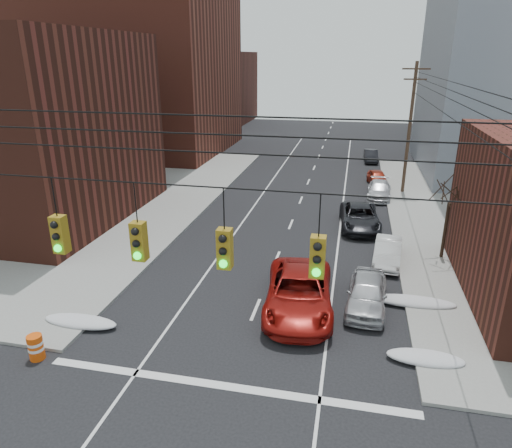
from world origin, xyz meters
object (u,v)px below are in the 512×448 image
at_px(parked_car_e, 377,178).
at_px(parked_car_f, 371,156).
at_px(lot_car_d, 84,200).
at_px(lot_car_c, 46,206).
at_px(red_pickup, 299,292).
at_px(parked_car_a, 367,293).
at_px(parked_car_b, 388,252).
at_px(lot_car_b, 130,187).
at_px(lot_car_a, 75,211).
at_px(construction_barrel, 36,347).
at_px(parked_car_d, 379,190).
at_px(parked_car_c, 360,217).

xyz_separation_m(parked_car_e, parked_car_f, (-0.40, 10.06, 0.00)).
bearing_deg(lot_car_d, lot_car_c, 168.02).
relative_size(red_pickup, parked_car_a, 1.46).
bearing_deg(parked_car_b, lot_car_b, 161.55).
distance_m(parked_car_b, parked_car_e, 17.51).
bearing_deg(red_pickup, lot_car_d, 142.55).
xyz_separation_m(parked_car_f, lot_car_a, (-21.43, -25.08, 0.11)).
bearing_deg(lot_car_c, parked_car_b, -118.30).
relative_size(parked_car_b, construction_barrel, 3.99).
xyz_separation_m(parked_car_a, parked_car_b, (1.25, 5.45, -0.09)).
bearing_deg(parked_car_b, parked_car_d, 95.75).
distance_m(parked_car_c, lot_car_b, 19.70).
distance_m(parked_car_b, parked_car_f, 27.58).
height_order(parked_car_a, lot_car_a, parked_car_a).
bearing_deg(parked_car_c, red_pickup, -107.59).
xyz_separation_m(parked_car_b, parked_car_f, (-0.40, 27.57, -0.02)).
xyz_separation_m(lot_car_b, lot_car_d, (-1.80, -4.25, 0.02)).
bearing_deg(parked_car_a, lot_car_a, 162.69).
distance_m(parked_car_d, lot_car_b, 21.29).
height_order(parked_car_d, lot_car_d, lot_car_d).
relative_size(parked_car_a, parked_car_d, 0.97).
xyz_separation_m(parked_car_d, parked_car_f, (-0.40, 14.29, -0.01)).
bearing_deg(lot_car_b, parked_car_e, -50.17).
bearing_deg(parked_car_c, parked_car_b, -78.44).
relative_size(red_pickup, lot_car_d, 1.81).
distance_m(parked_car_c, lot_car_a, 20.46).
height_order(lot_car_b, lot_car_c, lot_car_c).
height_order(parked_car_c, construction_barrel, parked_car_c).
distance_m(parked_car_e, lot_car_d, 25.87).
bearing_deg(construction_barrel, parked_car_f, 70.95).
relative_size(parked_car_c, parked_car_e, 1.43).
height_order(parked_car_a, lot_car_b, parked_car_a).
xyz_separation_m(lot_car_c, lot_car_d, (1.61, 2.40, -0.14)).
relative_size(parked_car_a, parked_car_c, 0.81).
xyz_separation_m(parked_car_c, construction_barrel, (-12.55, -17.86, -0.24)).
distance_m(parked_car_a, parked_car_f, 33.04).
bearing_deg(parked_car_f, parked_car_e, -90.54).
relative_size(parked_car_d, construction_barrel, 4.47).
bearing_deg(parked_car_a, lot_car_b, 146.77).
distance_m(parked_car_b, construction_barrel, 18.72).
relative_size(parked_car_b, lot_car_a, 1.10).
distance_m(lot_car_a, lot_car_c, 2.54).
relative_size(parked_car_b, lot_car_c, 0.80).
xyz_separation_m(red_pickup, parked_car_b, (4.40, 6.34, -0.23)).
bearing_deg(parked_car_d, lot_car_a, -150.99).
height_order(red_pickup, lot_car_d, red_pickup).
relative_size(parked_car_a, lot_car_a, 1.19).
distance_m(red_pickup, parked_car_d, 20.11).
bearing_deg(parked_car_f, parked_car_a, -94.27).
height_order(parked_car_f, lot_car_c, lot_car_c).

